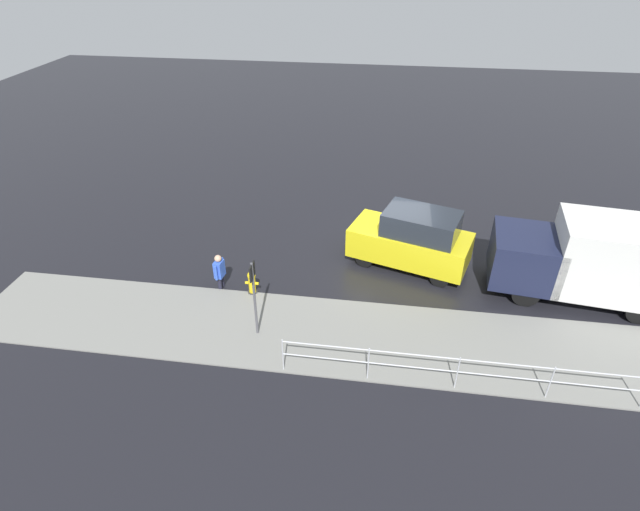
# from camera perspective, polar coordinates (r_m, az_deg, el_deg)

# --- Properties ---
(ground_plane) EXTENTS (60.00, 60.00, 0.00)m
(ground_plane) POSITION_cam_1_polar(r_m,az_deg,el_deg) (17.51, 7.91, -0.33)
(ground_plane) COLOR black
(kerb_strip) EXTENTS (24.00, 3.20, 0.04)m
(kerb_strip) POSITION_cam_1_polar(r_m,az_deg,el_deg) (14.16, 7.45, -9.57)
(kerb_strip) COLOR slate
(kerb_strip) RESTS_ON ground
(moving_hatchback) EXTENTS (4.23, 2.80, 2.06)m
(moving_hatchback) POSITION_cam_1_polar(r_m,az_deg,el_deg) (16.73, 10.53, 1.84)
(moving_hatchback) COLOR yellow
(moving_hatchback) RESTS_ON ground
(delivery_truck) EXTENTS (5.59, 2.73, 2.60)m
(delivery_truck) POSITION_cam_1_polar(r_m,az_deg,el_deg) (16.89, 28.71, -0.37)
(delivery_truck) COLOR #191E38
(delivery_truck) RESTS_ON ground
(fire_hydrant) EXTENTS (0.42, 0.31, 0.80)m
(fire_hydrant) POSITION_cam_1_polar(r_m,az_deg,el_deg) (15.63, -7.78, -3.10)
(fire_hydrant) COLOR gold
(fire_hydrant) RESTS_ON ground
(pedestrian) EXTENTS (0.28, 0.57, 1.22)m
(pedestrian) POSITION_cam_1_polar(r_m,az_deg,el_deg) (15.87, -11.42, -1.63)
(pedestrian) COLOR blue
(pedestrian) RESTS_ON ground
(metal_railing) EXTENTS (8.70, 0.04, 1.05)m
(metal_railing) POSITION_cam_1_polar(r_m,az_deg,el_deg) (12.77, 15.54, -12.22)
(metal_railing) COLOR #B7BABF
(metal_railing) RESTS_ON ground
(sign_post) EXTENTS (0.07, 0.44, 2.40)m
(sign_post) POSITION_cam_1_polar(r_m,az_deg,el_deg) (13.39, -7.59, -3.81)
(sign_post) COLOR #4C4C51
(sign_post) RESTS_ON ground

